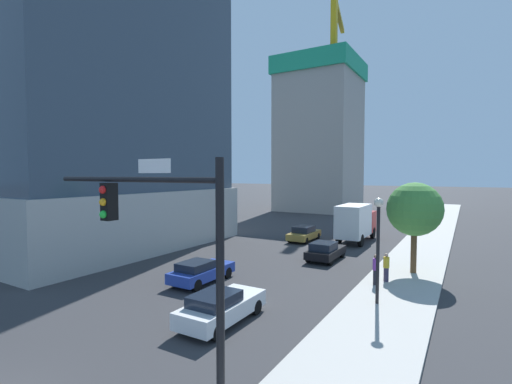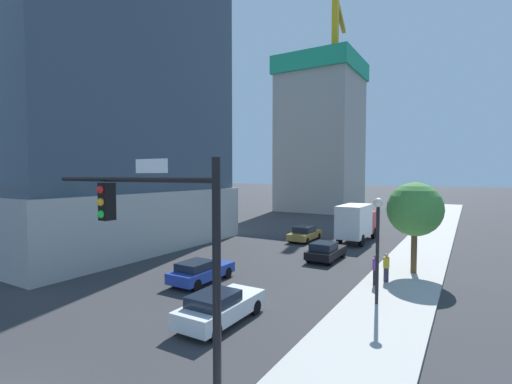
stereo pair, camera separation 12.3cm
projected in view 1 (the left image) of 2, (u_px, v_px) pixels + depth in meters
The scene contains 12 objects.
sidewalk at pixel (406, 276), 22.27m from camera, with size 4.10×120.00×0.15m, color #B2AFA8.
construction_building at pixel (320, 128), 63.20m from camera, with size 13.11×16.92×34.58m.
traffic_light_pole at pixel (164, 240), 9.05m from camera, with size 5.96×0.48×6.62m.
street_lamp at pixel (378, 233), 17.18m from camera, with size 0.44×0.44×5.10m.
street_tree at pixel (415, 210), 22.59m from camera, with size 3.37×3.37×5.71m.
car_white at pixel (221, 307), 15.37m from camera, with size 1.83×4.43×1.42m.
car_gold at pixel (304, 233), 34.37m from camera, with size 1.83×4.37×1.42m.
car_blue at pixel (201, 271), 21.10m from camera, with size 1.80×4.27×1.35m.
car_black at pixel (325, 251), 26.60m from camera, with size 1.87×4.08×1.40m.
box_truck at pixel (356, 221), 33.70m from camera, with size 2.26×6.72×3.54m.
pedestrian_purple_shirt at pixel (376, 269), 20.22m from camera, with size 0.34×0.34×1.72m.
pedestrian_yellow_shirt at pixel (386, 267), 20.88m from camera, with size 0.34×0.34×1.63m.
Camera 1 is at (11.05, -3.65, 6.38)m, focal length 25.29 mm.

